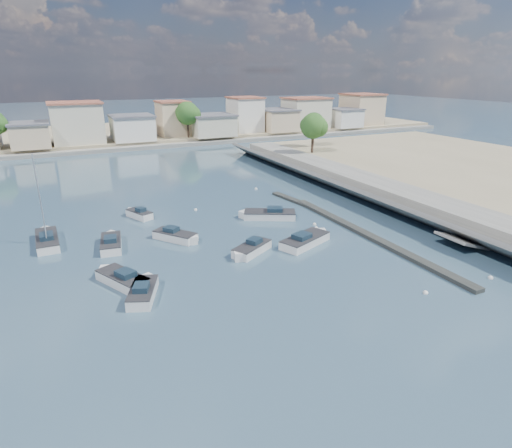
{
  "coord_description": "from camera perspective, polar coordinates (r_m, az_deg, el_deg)",
  "views": [
    {
      "loc": [
        -20.47,
        -21.39,
        15.8
      ],
      "look_at": [
        -3.23,
        14.73,
        1.4
      ],
      "focal_mm": 30.0,
      "sensor_mm": 36.0,
      "label": 1
    }
  ],
  "objects": [
    {
      "name": "motorboat_c",
      "position": [
        48.47,
        1.48,
        1.23
      ],
      "size": [
        6.21,
        4.6,
        1.48
      ],
      "color": "silver",
      "rests_on": "ground"
    },
    {
      "name": "far_shore_land",
      "position": [
        116.21,
        -15.48,
        11.63
      ],
      "size": [
        160.0,
        40.0,
        1.4
      ],
      "primitive_type": "cube",
      "color": "gray",
      "rests_on": "ground"
    },
    {
      "name": "motorboat_g",
      "position": [
        42.82,
        -10.49,
        -1.67
      ],
      "size": [
        3.99,
        4.54,
        1.48
      ],
      "color": "silver",
      "rests_on": "ground"
    },
    {
      "name": "motorboat_e",
      "position": [
        42.86,
        -18.75,
        -2.41
      ],
      "size": [
        2.46,
        5.16,
        1.48
      ],
      "color": "silver",
      "rests_on": "ground"
    },
    {
      "name": "motorboat_h",
      "position": [
        41.56,
        6.78,
        -2.14
      ],
      "size": [
        6.06,
        4.09,
        1.48
      ],
      "color": "silver",
      "rests_on": "ground"
    },
    {
      "name": "shore_trees",
      "position": [
        94.52,
        -7.86,
        13.79
      ],
      "size": [
        74.56,
        38.32,
        7.92
      ],
      "color": "#38281E",
      "rests_on": "ground"
    },
    {
      "name": "motorboat_f",
      "position": [
        50.48,
        -15.4,
        1.27
      ],
      "size": [
        2.65,
        3.79,
        1.48
      ],
      "color": "silver",
      "rests_on": "ground"
    },
    {
      "name": "motorboat_a",
      "position": [
        35.51,
        -17.58,
        -6.96
      ],
      "size": [
        3.77,
        5.19,
        1.48
      ],
      "color": "silver",
      "rests_on": "ground"
    },
    {
      "name": "far_shore_quay",
      "position": [
        95.88,
        -13.06,
        10.05
      ],
      "size": [
        160.0,
        2.5,
        0.8
      ],
      "primitive_type": "cube",
      "color": "slate",
      "rests_on": "ground"
    },
    {
      "name": "motorboat_d",
      "position": [
        39.05,
        -0.74,
        -3.47
      ],
      "size": [
        4.46,
        3.59,
        1.48
      ],
      "color": "silver",
      "rests_on": "ground"
    },
    {
      "name": "motorboat_b",
      "position": [
        33.13,
        -14.76,
        -8.67
      ],
      "size": [
        3.12,
        4.68,
        1.48
      ],
      "color": "silver",
      "rests_on": "ground"
    },
    {
      "name": "ground",
      "position": [
        66.62,
        -6.91,
        5.92
      ],
      "size": [
        400.0,
        400.0,
        0.0
      ],
      "primitive_type": "plane",
      "color": "#304C60",
      "rests_on": "ground"
    },
    {
      "name": "sailboat",
      "position": [
        46.02,
        -26.08,
        -1.85
      ],
      "size": [
        2.1,
        6.39,
        9.0
      ],
      "color": "silver",
      "rests_on": "ground"
    },
    {
      "name": "far_town",
      "position": [
        103.71,
        -8.1,
        13.59
      ],
      "size": [
        113.01,
        12.8,
        8.35
      ],
      "color": "beige",
      "rests_on": "far_shore_land"
    },
    {
      "name": "seawall_walkway",
      "position": [
        54.07,
        22.13,
        2.3
      ],
      "size": [
        5.0,
        90.0,
        1.8
      ],
      "primitive_type": "cube",
      "color": "slate",
      "rests_on": "ground"
    },
    {
      "name": "mooring_buoys",
      "position": [
        45.37,
        7.85,
        -0.72
      ],
      "size": [
        16.32,
        33.34,
        0.41
      ],
      "color": "white",
      "rests_on": "ground"
    },
    {
      "name": "breakwater",
      "position": [
        46.42,
        12.47,
        -0.37
      ],
      "size": [
        2.0,
        31.02,
        0.35
      ],
      "color": "black",
      "rests_on": "ground"
    }
  ]
}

